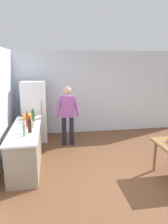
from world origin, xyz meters
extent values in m
plane|color=brown|center=(0.00, 0.00, 0.00)|extent=(14.00, 14.00, 0.00)
cube|color=silver|center=(0.00, 3.00, 1.35)|extent=(6.40, 0.12, 2.70)
cube|color=gray|center=(-2.00, 0.80, 0.43)|extent=(0.60, 2.12, 0.86)
cube|color=silver|center=(-2.00, 0.80, 0.88)|extent=(0.64, 2.20, 0.04)
cube|color=white|center=(-1.90, 2.40, 0.90)|extent=(0.70, 0.64, 1.80)
cylinder|color=#B2B2B7|center=(-1.68, 2.06, 1.10)|extent=(0.02, 0.02, 0.40)
cylinder|color=#1E1E2D|center=(-1.06, 1.85, 0.42)|extent=(0.13, 0.13, 0.84)
cylinder|color=#1E1E2D|center=(-0.84, 1.85, 0.42)|extent=(0.13, 0.13, 0.84)
cube|color=#99519E|center=(-0.95, 1.85, 1.14)|extent=(0.38, 0.22, 0.60)
sphere|color=tan|center=(-0.95, 1.85, 1.59)|extent=(0.22, 0.22, 0.22)
cylinder|color=#99519E|center=(-1.20, 1.81, 1.12)|extent=(0.20, 0.09, 0.55)
cylinder|color=#99519E|center=(-0.70, 1.81, 1.12)|extent=(0.20, 0.09, 0.55)
cylinder|color=olive|center=(0.80, 0.05, 0.35)|extent=(0.06, 0.06, 0.70)
cylinder|color=orange|center=(-2.01, 1.58, 0.96)|extent=(0.28, 0.28, 0.12)
cube|color=black|center=(-2.18, 1.58, 0.98)|extent=(0.06, 0.03, 0.02)
cube|color=black|center=(-1.84, 1.58, 0.98)|extent=(0.06, 0.03, 0.02)
cylinder|color=tan|center=(-1.86, 0.79, 0.97)|extent=(0.11, 0.11, 0.14)
cylinder|color=olive|center=(-1.84, 0.79, 1.11)|extent=(0.02, 0.05, 0.22)
cylinder|color=olive|center=(-1.84, 0.78, 1.11)|extent=(0.02, 0.04, 0.22)
cylinder|color=#5B3314|center=(-2.01, 1.31, 1.00)|extent=(0.06, 0.06, 0.20)
cylinder|color=#5B3314|center=(-2.01, 1.31, 1.13)|extent=(0.02, 0.02, 0.06)
cylinder|color=gray|center=(-1.95, 0.22, 1.03)|extent=(0.06, 0.06, 0.26)
cylinder|color=gray|center=(-1.95, 0.22, 1.19)|extent=(0.02, 0.02, 0.06)
cylinder|color=black|center=(-1.87, 0.46, 1.04)|extent=(0.08, 0.08, 0.28)
cylinder|color=black|center=(-1.87, 0.46, 1.21)|extent=(0.03, 0.03, 0.06)
cylinder|color=#B22319|center=(-1.96, 0.88, 0.99)|extent=(0.06, 0.06, 0.18)
cylinder|color=#B22319|center=(-1.96, 0.88, 1.11)|extent=(0.02, 0.02, 0.06)
cylinder|color=#1E5123|center=(-1.86, 1.30, 1.04)|extent=(0.08, 0.08, 0.28)
cylinder|color=#1E5123|center=(-1.86, 1.30, 1.21)|extent=(0.03, 0.03, 0.06)
camera|label=1|loc=(-1.41, -3.93, 2.36)|focal=33.97mm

